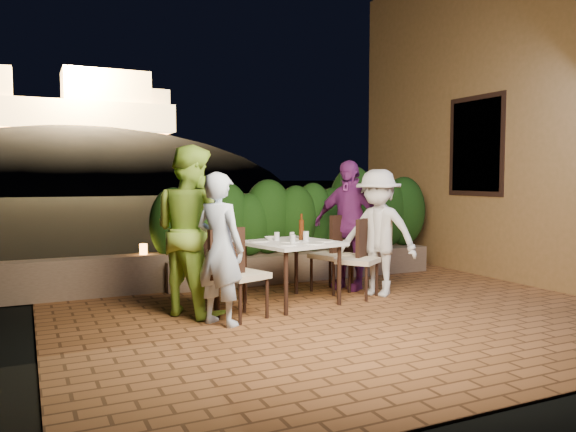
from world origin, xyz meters
TOP-DOWN VIEW (x-y plane):
  - ground at (0.00, 0.00)m, footprint 400.00×400.00m
  - terrace_floor at (0.00, 0.50)m, footprint 7.00×6.00m
  - building_wall at (3.60, 2.00)m, footprint 1.60×5.00m
  - window_pane at (2.82, 1.50)m, footprint 0.08×1.00m
  - window_frame at (2.81, 1.50)m, footprint 0.06×1.15m
  - planter at (0.20, 2.30)m, footprint 4.20×0.55m
  - hedge at (0.20, 2.30)m, footprint 4.00×0.70m
  - parapet at (-2.80, 2.30)m, footprint 2.20×0.30m
  - hill at (2.00, 60.00)m, footprint 52.00×40.00m
  - fortress at (2.00, 60.00)m, footprint 26.00×8.00m
  - dining_table at (-0.69, 0.85)m, footprint 1.17×1.17m
  - plate_nw at (-0.88, 0.54)m, footprint 0.21×0.21m
  - plate_sw at (-1.02, 1.03)m, footprint 0.24×0.24m
  - plate_ne at (-0.33, 0.69)m, footprint 0.23×0.23m
  - plate_se at (-0.43, 1.11)m, footprint 0.21×0.21m
  - plate_centre at (-0.72, 0.83)m, footprint 0.23×0.23m
  - plate_front at (-0.56, 0.53)m, footprint 0.25×0.25m
  - glass_nw at (-0.74, 0.70)m, footprint 0.06×0.06m
  - glass_sw at (-0.81, 1.00)m, footprint 0.06×0.06m
  - glass_ne at (-0.50, 0.83)m, footprint 0.07×0.07m
  - glass_se at (-0.61, 0.99)m, footprint 0.06×0.06m
  - beer_bottle at (-0.50, 0.97)m, footprint 0.06×0.06m
  - bowl at (-0.83, 1.14)m, footprint 0.18×0.18m
  - chair_left_front at (-1.47, 0.45)m, footprint 0.58×0.58m
  - chair_left_back at (-1.53, 0.89)m, footprint 0.47×0.47m
  - chair_right_front at (0.23, 0.82)m, footprint 0.64×0.64m
  - chair_right_back at (0.11, 1.27)m, footprint 0.60×0.60m
  - diner_blue at (-1.76, 0.31)m, footprint 0.62×0.69m
  - diner_green at (-1.91, 0.87)m, footprint 1.06×1.14m
  - diner_white at (0.53, 0.82)m, footprint 1.07×1.20m
  - diner_purple at (0.41, 1.35)m, footprint 0.90×1.09m
  - parapet_lamp at (-2.16, 2.30)m, footprint 0.10×0.10m

SIDE VIEW (x-z plane):
  - hill at x=2.00m, z-range -15.00..7.00m
  - terrace_floor at x=0.00m, z-range -0.15..0.00m
  - ground at x=0.00m, z-range -0.02..-0.02m
  - planter at x=0.20m, z-range 0.00..0.40m
  - parapet at x=-2.80m, z-range 0.00..0.50m
  - dining_table at x=-0.69m, z-range 0.00..0.75m
  - chair_left_back at x=-1.53m, z-range 0.00..0.94m
  - chair_right_front at x=0.23m, z-range 0.00..0.99m
  - chair_left_front at x=-1.47m, z-range 0.00..0.99m
  - chair_right_back at x=0.11m, z-range 0.00..1.01m
  - parapet_lamp at x=-2.16m, z-range 0.50..0.64m
  - plate_nw at x=-0.88m, z-range 0.75..0.76m
  - plate_se at x=-0.43m, z-range 0.75..0.76m
  - plate_centre at x=-0.72m, z-range 0.75..0.76m
  - plate_ne at x=-0.33m, z-range 0.75..0.76m
  - plate_sw at x=-1.02m, z-range 0.75..0.76m
  - plate_front at x=-0.56m, z-range 0.75..0.76m
  - bowl at x=-0.83m, z-range 0.75..0.79m
  - diner_blue at x=-1.76m, z-range 0.00..1.57m
  - glass_se at x=-0.61m, z-range 0.75..0.85m
  - glass_nw at x=-0.74m, z-range 0.75..0.85m
  - glass_sw at x=-0.81m, z-range 0.75..0.86m
  - diner_white at x=0.53m, z-range 0.00..1.62m
  - glass_ne at x=-0.50m, z-range 0.75..0.87m
  - diner_purple at x=0.41m, z-range 0.00..1.75m
  - beer_bottle at x=-0.50m, z-range 0.75..1.07m
  - diner_green at x=-1.91m, z-range 0.00..1.86m
  - hedge at x=0.20m, z-range 0.40..1.50m
  - window_pane at x=2.82m, z-range 1.30..2.70m
  - window_frame at x=2.81m, z-range 1.23..2.77m
  - building_wall at x=3.60m, z-range 0.00..5.00m
  - fortress at x=2.00m, z-range 6.50..14.50m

